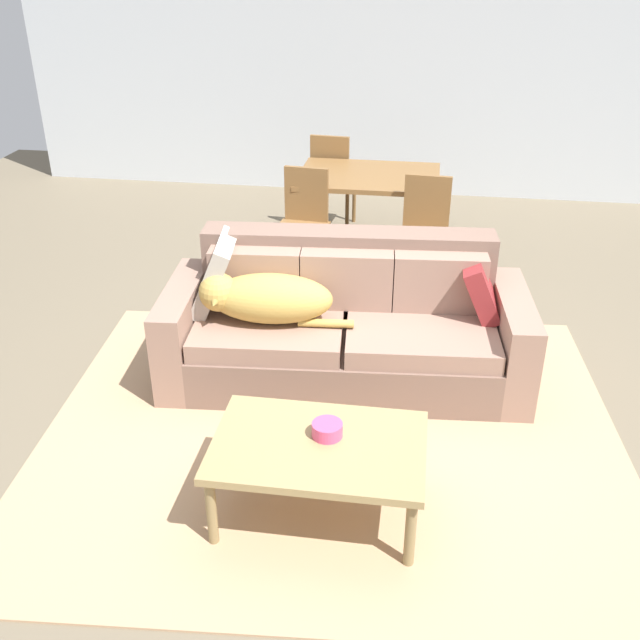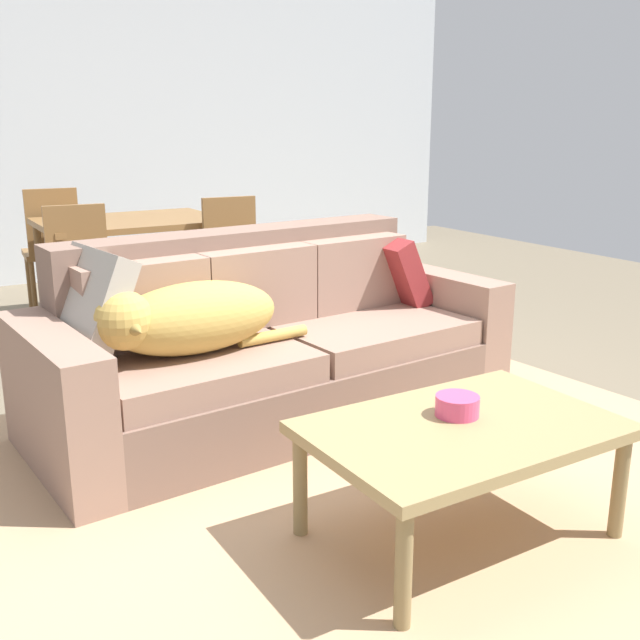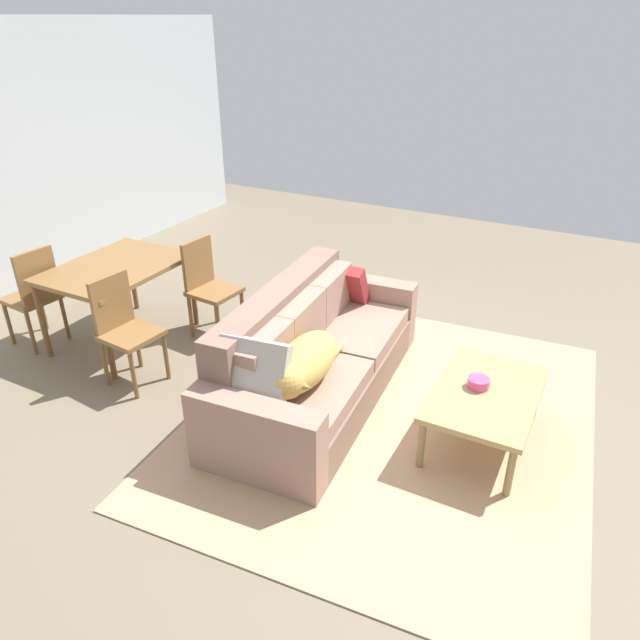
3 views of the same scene
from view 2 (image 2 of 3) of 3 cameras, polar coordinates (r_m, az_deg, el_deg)
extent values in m
plane|color=#71654F|center=(3.57, -1.77, -7.80)|extent=(10.00, 10.00, 0.00)
cube|color=silver|center=(7.06, -18.62, 13.99)|extent=(8.00, 0.12, 2.70)
cube|color=tan|center=(3.13, 2.17, -11.09)|extent=(3.49, 3.05, 0.01)
cube|color=#7B5E51|center=(3.57, -3.32, -5.13)|extent=(1.94, 1.06, 0.31)
cube|color=#967362|center=(3.28, -10.30, -3.13)|extent=(0.97, 0.95, 0.12)
cube|color=#967362|center=(3.76, 2.66, -0.58)|extent=(0.97, 0.95, 0.12)
cube|color=#7B5E51|center=(3.71, -6.27, 3.59)|extent=(1.89, 0.38, 0.44)
cube|color=#967362|center=(3.31, -13.38, 1.23)|extent=(0.59, 0.20, 0.37)
cube|color=#967362|center=(3.56, -4.74, 2.56)|extent=(0.59, 0.20, 0.37)
cube|color=#967362|center=(3.88, 2.63, 3.64)|extent=(0.59, 0.20, 0.37)
cube|color=#967362|center=(3.13, -19.64, -6.21)|extent=(0.26, 0.93, 0.60)
cube|color=#967362|center=(4.14, 8.80, -0.35)|extent=(0.26, 0.93, 0.60)
ellipsoid|color=tan|center=(3.16, -9.53, 0.19)|extent=(0.78, 0.40, 0.30)
sphere|color=tan|center=(3.01, -14.83, -0.04)|extent=(0.24, 0.24, 0.24)
cone|color=olive|center=(2.92, -14.04, -0.71)|extent=(0.12, 0.14, 0.11)
cylinder|color=tan|center=(3.29, -3.63, -1.22)|extent=(0.34, 0.08, 0.05)
cube|color=#AEA89C|center=(3.18, -17.41, 0.97)|extent=(0.34, 0.51, 0.48)
cube|color=maroon|center=(4.02, 5.81, 3.73)|extent=(0.26, 0.37, 0.38)
cube|color=tan|center=(2.52, 10.89, -8.26)|extent=(1.01, 0.67, 0.04)
cylinder|color=olive|center=(2.17, 6.43, -18.57)|extent=(0.05, 0.05, 0.38)
cylinder|color=olive|center=(2.75, 22.02, -11.88)|extent=(0.05, 0.05, 0.38)
cylinder|color=olive|center=(2.58, -1.53, -12.62)|extent=(0.05, 0.05, 0.38)
cylinder|color=olive|center=(3.09, 13.50, -8.19)|extent=(0.05, 0.05, 0.38)
cylinder|color=#EA4C7F|center=(2.57, 10.55, -6.48)|extent=(0.15, 0.15, 0.07)
cube|color=brown|center=(5.25, -14.36, 7.31)|extent=(1.18, 0.88, 0.04)
cylinder|color=brown|center=(4.81, -18.85, 1.80)|extent=(0.05, 0.05, 0.70)
cylinder|color=brown|center=(5.14, -7.03, 3.31)|extent=(0.05, 0.05, 0.70)
cylinder|color=brown|center=(5.56, -20.65, 3.33)|extent=(0.05, 0.05, 0.70)
cylinder|color=brown|center=(5.84, -10.19, 4.60)|extent=(0.05, 0.05, 0.70)
cube|color=brown|center=(4.60, -17.65, 2.47)|extent=(0.44, 0.44, 0.04)
cube|color=brown|center=(4.73, -18.21, 5.74)|extent=(0.36, 0.07, 0.44)
cylinder|color=brown|center=(4.47, -19.24, -1.07)|extent=(0.04, 0.04, 0.42)
cylinder|color=brown|center=(4.51, -14.97, -0.57)|extent=(0.04, 0.04, 0.42)
cylinder|color=brown|center=(4.80, -19.74, -0.05)|extent=(0.04, 0.04, 0.42)
cylinder|color=brown|center=(4.84, -15.75, 0.41)|extent=(0.04, 0.04, 0.42)
cube|color=brown|center=(4.83, -6.15, 3.68)|extent=(0.43, 0.43, 0.04)
cube|color=brown|center=(4.95, -6.96, 6.80)|extent=(0.36, 0.07, 0.45)
cylinder|color=brown|center=(4.67, -7.31, 0.34)|extent=(0.04, 0.04, 0.42)
cylinder|color=brown|center=(4.78, -3.46, 0.80)|extent=(0.04, 0.04, 0.42)
cylinder|color=brown|center=(4.98, -8.59, 1.23)|extent=(0.04, 0.04, 0.42)
cylinder|color=brown|center=(5.09, -4.95, 1.64)|extent=(0.04, 0.04, 0.42)
cube|color=brown|center=(5.85, -19.85, 4.85)|extent=(0.43, 0.43, 0.04)
cube|color=brown|center=(5.64, -19.86, 7.11)|extent=(0.36, 0.07, 0.47)
cylinder|color=brown|center=(6.08, -18.27, 3.13)|extent=(0.04, 0.04, 0.42)
cylinder|color=brown|center=(6.05, -21.45, 2.78)|extent=(0.04, 0.04, 0.42)
cylinder|color=brown|center=(5.75, -17.77, 2.52)|extent=(0.04, 0.04, 0.42)
cylinder|color=brown|center=(5.72, -21.13, 2.14)|extent=(0.04, 0.04, 0.42)
camera|label=1|loc=(2.54, 94.00, 27.42)|focal=40.99mm
camera|label=3|loc=(2.55, -97.83, 29.92)|focal=32.75mm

